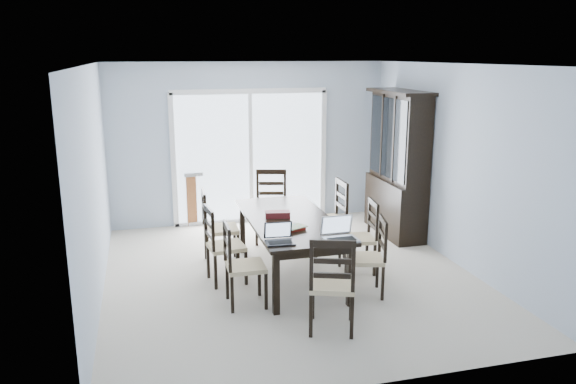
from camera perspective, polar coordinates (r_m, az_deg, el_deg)
The scene contains 24 objects.
floor at distance 7.15m, azimuth 0.19°, elevation -8.48°, with size 5.00×5.00×0.00m, color beige.
ceiling at distance 6.61m, azimuth 0.20°, elevation 12.85°, with size 5.00×5.00×0.00m, color white.
back_wall at distance 9.16m, azimuth -3.87°, elevation 4.94°, with size 4.50×0.02×2.60m, color #ABBACD.
wall_left at distance 6.56m, azimuth -19.15°, elevation 0.61°, with size 0.02×5.00×2.60m, color #ABBACD.
wall_right at distance 7.65m, azimuth 16.72°, elevation 2.60°, with size 0.02×5.00×2.60m, color #ABBACD.
balcony at distance 10.41m, azimuth -4.81°, elevation -1.60°, with size 4.50×2.00×0.10m, color gray.
railing at distance 11.23m, azimuth -5.77°, elevation 2.68°, with size 4.50×0.06×1.10m, color #99999E.
dining_table at distance 6.92m, azimuth 0.19°, elevation -3.32°, with size 1.00×2.20×0.75m.
china_hutch at distance 8.66m, azimuth 11.06°, elevation 2.65°, with size 0.50×1.38×2.20m.
sliding_door at distance 9.17m, azimuth -3.82°, elevation 3.60°, with size 2.52×0.05×2.18m.
chair_left_near at distance 6.17m, azimuth -5.19°, elevation -6.48°, with size 0.43×0.41×1.09m.
chair_left_mid at distance 6.80m, azimuth -7.09°, elevation -4.54°, with size 0.47×0.46×1.10m.
chair_left_far at distance 7.41m, azimuth -7.61°, elevation -2.77°, with size 0.47×0.46×1.16m.
chair_right_near at distance 6.51m, azimuth 8.67°, elevation -5.66°, with size 0.49×0.48×1.06m.
chair_right_mid at distance 7.17m, azimuth 7.80°, elevation -3.70°, with size 0.46×0.45×1.07m.
chair_right_far at distance 7.73m, azimuth 4.62°, elevation -1.80°, with size 0.47×0.46×1.20m.
chair_end_near at distance 5.54m, azimuth 4.52°, elevation -8.40°, with size 0.57×0.58×1.17m.
chair_end_far at distance 8.33m, azimuth -1.72°, elevation -0.58°, with size 0.56×0.57×1.21m.
laptop_dark at distance 6.00m, azimuth -0.81°, elevation -4.77°, with size 0.32×0.23×0.21m.
laptop_silver at distance 6.11m, azimuth 5.43°, elevation -4.38°, with size 0.37×0.26×0.25m.
book_stack at distance 6.47m, azimuth 0.63°, elevation -3.66°, with size 0.30×0.27×0.04m.
cell_phone at distance 6.02m, azimuth 3.97°, elevation -5.18°, with size 0.10×0.05×0.01m, color black.
game_box at distance 6.94m, azimuth -1.07°, elevation -2.29°, with size 0.30×0.15×0.08m, color #4B0F1D.
hot_tub at distance 10.04m, azimuth -6.91°, elevation 0.64°, with size 1.93×1.79×0.87m.
Camera 1 is at (-1.71, -6.38, 2.72)m, focal length 35.00 mm.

